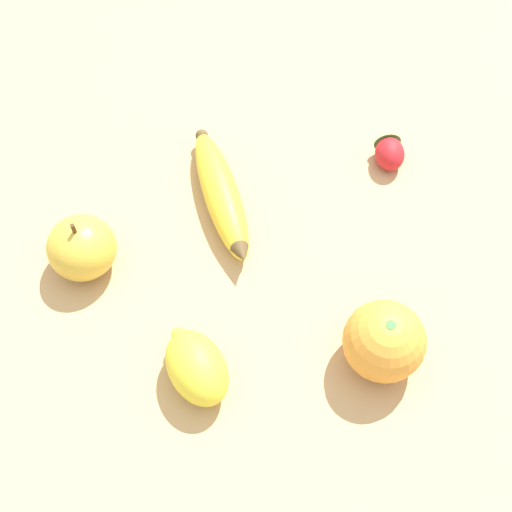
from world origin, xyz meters
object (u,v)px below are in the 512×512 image
object	(u,v)px
orange	(384,341)
strawberry	(389,151)
banana	(222,195)
apple	(82,248)
lemon	(197,367)

from	to	relation	value
orange	strawberry	distance (m)	0.25
banana	orange	bearing A→B (deg)	24.77
apple	orange	bearing A→B (deg)	42.56
strawberry	lemon	xyz separation A→B (m)	(0.14, -0.32, 0.01)
banana	lemon	xyz separation A→B (m)	(0.17, -0.11, 0.01)
strawberry	orange	bearing A→B (deg)	167.78
orange	lemon	distance (m)	0.18
banana	strawberry	xyz separation A→B (m)	(0.04, 0.20, -0.00)
orange	strawberry	xyz separation A→B (m)	(-0.20, 0.14, -0.02)
banana	strawberry	bearing A→B (deg)	91.03
orange	lemon	xyz separation A→B (m)	(-0.07, -0.17, -0.01)
strawberry	lemon	distance (m)	0.34
strawberry	lemon	size ratio (longest dim) A/B	0.62
banana	lemon	bearing A→B (deg)	-22.13
banana	orange	size ratio (longest dim) A/B	2.33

